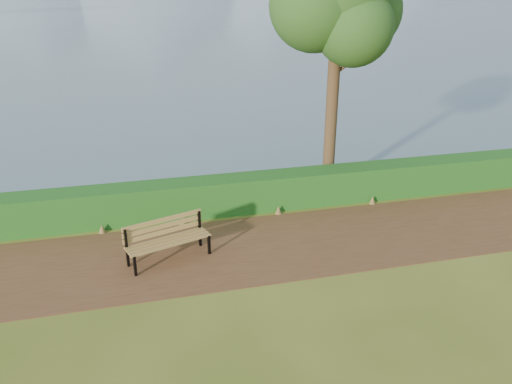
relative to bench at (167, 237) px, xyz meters
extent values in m
plane|color=#495718|center=(1.64, -0.30, -0.57)|extent=(140.00, 140.00, 0.00)
cube|color=#52331C|center=(1.64, 0.00, -0.56)|extent=(40.00, 3.40, 0.01)
cube|color=#154B16|center=(1.64, 2.30, -0.07)|extent=(32.00, 0.85, 1.00)
cube|color=black|center=(-0.77, -0.61, -0.32)|extent=(0.07, 0.08, 0.49)
cube|color=black|center=(-0.92, -0.16, -0.10)|extent=(0.07, 0.08, 0.94)
cube|color=black|center=(-0.84, -0.39, -0.11)|extent=(0.23, 0.56, 0.05)
cube|color=black|center=(0.98, -0.04, -0.32)|extent=(0.07, 0.08, 0.49)
cube|color=black|center=(0.83, 0.42, -0.10)|extent=(0.07, 0.08, 0.94)
cube|color=black|center=(0.91, 0.19, -0.11)|extent=(0.23, 0.56, 0.05)
cube|color=olive|center=(0.10, -0.29, -0.08)|extent=(1.90, 0.71, 0.04)
cube|color=olive|center=(0.05, -0.16, -0.08)|extent=(1.90, 0.71, 0.04)
cube|color=olive|center=(0.01, -0.03, -0.08)|extent=(1.90, 0.71, 0.04)
cube|color=olive|center=(-0.03, 0.10, -0.08)|extent=(1.90, 0.71, 0.04)
cube|color=olive|center=(-0.05, 0.16, 0.06)|extent=(1.89, 0.66, 0.11)
cube|color=olive|center=(-0.05, 0.16, 0.21)|extent=(1.89, 0.66, 0.11)
cube|color=olive|center=(-0.05, 0.16, 0.36)|extent=(1.89, 0.66, 0.11)
cylinder|color=#342115|center=(5.22, 3.03, 2.62)|extent=(0.35, 0.35, 6.37)
sphere|color=#224717|center=(6.03, 3.26, 4.74)|extent=(2.30, 2.30, 2.30)
sphere|color=#224717|center=(4.50, 2.88, 4.92)|extent=(2.48, 2.48, 2.48)
sphere|color=#224717|center=(5.46, 2.40, 4.39)|extent=(2.12, 2.12, 2.12)
cylinder|color=#342115|center=(5.62, 3.03, 3.33)|extent=(0.93, 0.11, 0.70)
cylinder|color=#342115|center=(4.87, 3.12, 3.77)|extent=(0.72, 0.33, 0.64)
camera|label=1|loc=(-0.50, -10.52, 5.42)|focal=35.00mm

